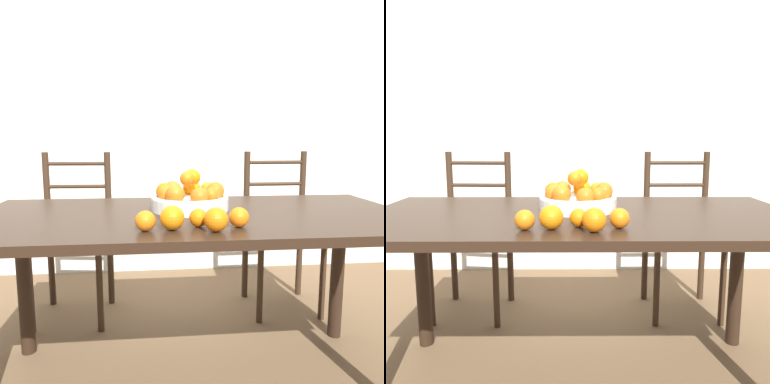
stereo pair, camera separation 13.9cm
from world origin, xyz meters
The scene contains 10 objects.
wall_back centered at (0.00, 1.48, 1.30)m, with size 8.00×0.06×2.60m.
dining_table centered at (0.00, 0.00, 0.67)m, with size 1.78×0.83×0.77m.
fruit_bowl centered at (-0.01, 0.08, 0.83)m, with size 0.33×0.33×0.18m.
orange_loose_0 centered at (-0.10, -0.27, 0.82)m, with size 0.08×0.08×0.08m.
orange_loose_1 centered at (-0.01, -0.23, 0.81)m, with size 0.06×0.06×0.06m.
orange_loose_2 centered at (0.13, -0.25, 0.81)m, with size 0.07×0.07×0.07m.
orange_loose_3 centered at (0.04, -0.31, 0.82)m, with size 0.08×0.08×0.08m.
orange_loose_4 centered at (-0.19, -0.28, 0.81)m, with size 0.07×0.07×0.07m.
chair_left centered at (-0.65, 0.74, 0.48)m, with size 0.44×0.42×0.99m.
chair_right centered at (0.63, 0.74, 0.48)m, with size 0.42×0.40×0.99m.
Camera 2 is at (-0.02, -1.51, 1.09)m, focal length 35.00 mm.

